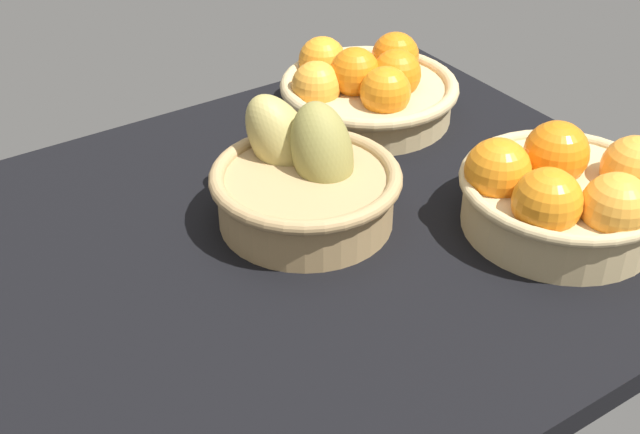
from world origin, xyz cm
name	(u,v)px	position (x,y,z in cm)	size (l,w,h in cm)	color
market_tray	(323,237)	(0.00, 0.00, 1.50)	(84.00, 72.00, 3.00)	black
basket_far_right	(366,88)	(20.43, 19.48, 7.30)	(25.02, 25.02, 10.68)	tan
basket_near_right	(565,193)	(22.25, -15.45, 7.97)	(23.70, 23.70, 11.69)	tan
basket_center_pears	(305,180)	(-0.35, 3.24, 7.78)	(22.04, 24.01, 14.99)	tan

